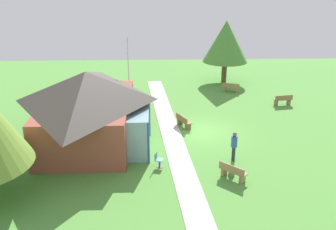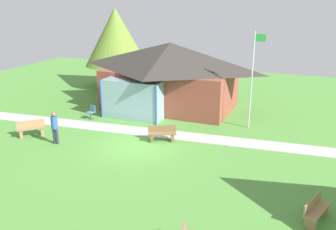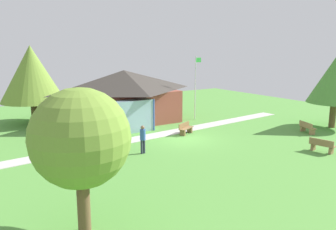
{
  "view_description": "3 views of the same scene",
  "coord_description": "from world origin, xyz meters",
  "px_view_note": "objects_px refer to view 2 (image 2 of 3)",
  "views": [
    {
      "loc": [
        -22.98,
        2.96,
        10.04
      ],
      "look_at": [
        0.71,
        2.16,
        0.97
      ],
      "focal_mm": 40.34,
      "sensor_mm": 36.0,
      "label": 1
    },
    {
      "loc": [
        8.26,
        -15.9,
        7.47
      ],
      "look_at": [
        0.79,
        2.31,
        1.08
      ],
      "focal_mm": 39.65,
      "sensor_mm": 36.0,
      "label": 2
    },
    {
      "loc": [
        -14.02,
        -19.2,
        6.38
      ],
      "look_at": [
        -0.05,
        1.98,
        1.4
      ],
      "focal_mm": 37.32,
      "sensor_mm": 36.0,
      "label": 3
    }
  ],
  "objects_px": {
    "bench_mid_left": "(31,129)",
    "visitor_strolling_lawn": "(55,125)",
    "flagpole": "(253,76)",
    "tree_behind_pavilion_left": "(116,37)",
    "pavilion": "(168,74)",
    "bench_rear_near_path": "(162,134)",
    "patio_chair_west": "(91,112)",
    "bench_lawn_far_right": "(316,210)"
  },
  "relations": [
    {
      "from": "flagpole",
      "to": "patio_chair_west",
      "type": "height_order",
      "value": "flagpole"
    },
    {
      "from": "bench_mid_left",
      "to": "visitor_strolling_lawn",
      "type": "bearing_deg",
      "value": 121.76
    },
    {
      "from": "bench_lawn_far_right",
      "to": "bench_rear_near_path",
      "type": "xyz_separation_m",
      "value": [
        -7.81,
        4.77,
        0.0
      ]
    },
    {
      "from": "flagpole",
      "to": "patio_chair_west",
      "type": "relative_size",
      "value": 6.5
    },
    {
      "from": "bench_rear_near_path",
      "to": "flagpole",
      "type": "bearing_deg",
      "value": -160.25
    },
    {
      "from": "flagpole",
      "to": "bench_rear_near_path",
      "type": "bearing_deg",
      "value": -135.06
    },
    {
      "from": "pavilion",
      "to": "bench_mid_left",
      "type": "xyz_separation_m",
      "value": [
        -4.98,
        -7.93,
        -1.93
      ]
    },
    {
      "from": "bench_lawn_far_right",
      "to": "bench_rear_near_path",
      "type": "relative_size",
      "value": 1.01
    },
    {
      "from": "bench_lawn_far_right",
      "to": "visitor_strolling_lawn",
      "type": "xyz_separation_m",
      "value": [
        -12.83,
        2.3,
        0.62
      ]
    },
    {
      "from": "bench_rear_near_path",
      "to": "visitor_strolling_lawn",
      "type": "height_order",
      "value": "visitor_strolling_lawn"
    },
    {
      "from": "bench_lawn_far_right",
      "to": "tree_behind_pavilion_left",
      "type": "xyz_separation_m",
      "value": [
        -16.26,
        14.84,
        3.77
      ]
    },
    {
      "from": "pavilion",
      "to": "flagpole",
      "type": "distance_m",
      "value": 6.34
    },
    {
      "from": "flagpole",
      "to": "tree_behind_pavilion_left",
      "type": "distance_m",
      "value": 13.86
    },
    {
      "from": "bench_rear_near_path",
      "to": "pavilion",
      "type": "bearing_deg",
      "value": -95.97
    },
    {
      "from": "bench_mid_left",
      "to": "patio_chair_west",
      "type": "xyz_separation_m",
      "value": [
        1.42,
        3.8,
        0.01
      ]
    },
    {
      "from": "bench_mid_left",
      "to": "patio_chair_west",
      "type": "bearing_deg",
      "value": -156.59
    },
    {
      "from": "bench_mid_left",
      "to": "visitor_strolling_lawn",
      "type": "distance_m",
      "value": 2.15
    },
    {
      "from": "bench_mid_left",
      "to": "tree_behind_pavilion_left",
      "type": "bearing_deg",
      "value": -129.49
    },
    {
      "from": "bench_rear_near_path",
      "to": "visitor_strolling_lawn",
      "type": "bearing_deg",
      "value": 0.96
    },
    {
      "from": "pavilion",
      "to": "patio_chair_west",
      "type": "distance_m",
      "value": 5.78
    },
    {
      "from": "pavilion",
      "to": "flagpole",
      "type": "height_order",
      "value": "flagpole"
    },
    {
      "from": "pavilion",
      "to": "tree_behind_pavilion_left",
      "type": "bearing_deg",
      "value": 146.85
    },
    {
      "from": "pavilion",
      "to": "visitor_strolling_lawn",
      "type": "relative_size",
      "value": 5.41
    },
    {
      "from": "visitor_strolling_lawn",
      "to": "bench_rear_near_path",
      "type": "bearing_deg",
      "value": 19.24
    },
    {
      "from": "bench_lawn_far_right",
      "to": "bench_mid_left",
      "type": "bearing_deg",
      "value": -81.77
    },
    {
      "from": "pavilion",
      "to": "bench_rear_near_path",
      "type": "relative_size",
      "value": 6.09
    },
    {
      "from": "bench_rear_near_path",
      "to": "tree_behind_pavilion_left",
      "type": "distance_m",
      "value": 13.67
    },
    {
      "from": "pavilion",
      "to": "flagpole",
      "type": "bearing_deg",
      "value": -18.37
    },
    {
      "from": "flagpole",
      "to": "visitor_strolling_lawn",
      "type": "height_order",
      "value": "flagpole"
    },
    {
      "from": "bench_mid_left",
      "to": "visitor_strolling_lawn",
      "type": "height_order",
      "value": "visitor_strolling_lawn"
    },
    {
      "from": "bench_rear_near_path",
      "to": "bench_mid_left",
      "type": "bearing_deg",
      "value": -9.06
    },
    {
      "from": "pavilion",
      "to": "bench_lawn_far_right",
      "type": "relative_size",
      "value": 6.03
    },
    {
      "from": "bench_rear_near_path",
      "to": "bench_mid_left",
      "type": "height_order",
      "value": "same"
    },
    {
      "from": "visitor_strolling_lawn",
      "to": "pavilion",
      "type": "bearing_deg",
      "value": 63.56
    },
    {
      "from": "bench_rear_near_path",
      "to": "tree_behind_pavilion_left",
      "type": "xyz_separation_m",
      "value": [
        -8.45,
        10.07,
        3.77
      ]
    },
    {
      "from": "pavilion",
      "to": "flagpole",
      "type": "xyz_separation_m",
      "value": [
        5.97,
        -1.98,
        0.75
      ]
    },
    {
      "from": "patio_chair_west",
      "to": "visitor_strolling_lawn",
      "type": "relative_size",
      "value": 0.49
    },
    {
      "from": "tree_behind_pavilion_left",
      "to": "visitor_strolling_lawn",
      "type": "bearing_deg",
      "value": -74.71
    },
    {
      "from": "pavilion",
      "to": "visitor_strolling_lawn",
      "type": "bearing_deg",
      "value": -109.54
    },
    {
      "from": "flagpole",
      "to": "bench_rear_near_path",
      "type": "distance_m",
      "value": 6.15
    },
    {
      "from": "flagpole",
      "to": "bench_rear_near_path",
      "type": "xyz_separation_m",
      "value": [
        -3.92,
        -3.91,
        -2.68
      ]
    },
    {
      "from": "bench_rear_near_path",
      "to": "visitor_strolling_lawn",
      "type": "xyz_separation_m",
      "value": [
        -5.02,
        -2.47,
        0.62
      ]
    }
  ]
}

